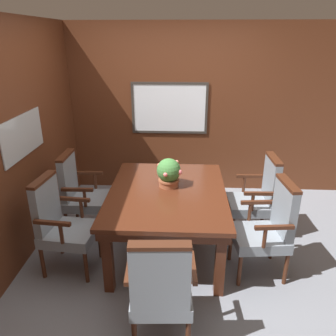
{
  "coord_description": "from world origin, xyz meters",
  "views": [
    {
      "loc": [
        0.14,
        -3.01,
        2.25
      ],
      "look_at": [
        -0.02,
        0.26,
        0.93
      ],
      "focal_mm": 35.0,
      "sensor_mm": 36.0,
      "label": 1
    }
  ],
  "objects": [
    {
      "name": "ground_plane",
      "position": [
        0.0,
        0.0,
        0.0
      ],
      "size": [
        14.0,
        14.0,
        0.0
      ],
      "primitive_type": "plane",
      "color": "gray"
    },
    {
      "name": "potted_plant",
      "position": [
        -0.01,
        0.23,
        0.88
      ],
      "size": [
        0.27,
        0.28,
        0.32
      ],
      "color": "#9E5638",
      "rests_on": "dining_table"
    },
    {
      "name": "chair_head_near",
      "position": [
        -0.0,
        -1.1,
        0.52
      ],
      "size": [
        0.53,
        0.54,
        1.0
      ],
      "rotation": [
        0.0,
        0.0,
        3.2
      ],
      "color": "#472314",
      "rests_on": "ground_plane"
    },
    {
      "name": "chair_right_far",
      "position": [
        1.02,
        0.45,
        0.52
      ],
      "size": [
        0.53,
        0.52,
        1.0
      ],
      "rotation": [
        0.0,
        0.0,
        -1.54
      ],
      "color": "#472314",
      "rests_on": "ground_plane"
    },
    {
      "name": "wall_left",
      "position": [
        -1.55,
        0.0,
        1.23
      ],
      "size": [
        0.08,
        7.2,
        2.45
      ],
      "color": "#5B2D19",
      "rests_on": "ground_plane"
    },
    {
      "name": "dining_table",
      "position": [
        -0.02,
        0.11,
        0.63
      ],
      "size": [
        1.23,
        1.57,
        0.73
      ],
      "color": "#4C2314",
      "rests_on": "ground_plane"
    },
    {
      "name": "wall_back",
      "position": [
        -0.0,
        1.78,
        1.23
      ],
      "size": [
        7.2,
        0.08,
        2.45
      ],
      "color": "#5B2D19",
      "rests_on": "ground_plane"
    },
    {
      "name": "chair_right_near",
      "position": [
        0.99,
        -0.23,
        0.52
      ],
      "size": [
        0.55,
        0.54,
        1.0
      ],
      "rotation": [
        0.0,
        0.0,
        -1.47
      ],
      "color": "#472314",
      "rests_on": "ground_plane"
    },
    {
      "name": "chair_left_near",
      "position": [
        -1.06,
        -0.25,
        0.52
      ],
      "size": [
        0.55,
        0.54,
        1.0
      ],
      "rotation": [
        0.0,
        0.0,
        1.47
      ],
      "color": "#472314",
      "rests_on": "ground_plane"
    },
    {
      "name": "chair_left_far",
      "position": [
        -1.07,
        0.44,
        0.52
      ],
      "size": [
        0.52,
        0.51,
        1.0
      ],
      "rotation": [
        0.0,
        0.0,
        1.58
      ],
      "color": "#472314",
      "rests_on": "ground_plane"
    }
  ]
}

